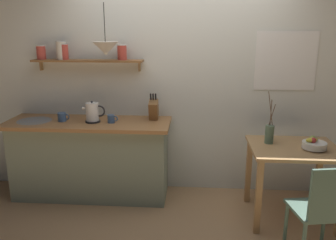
% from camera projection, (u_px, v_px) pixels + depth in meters
% --- Properties ---
extents(ground_plane, '(14.00, 14.00, 0.00)m').
position_uv_depth(ground_plane, '(176.00, 211.00, 3.74)').
color(ground_plane, '#A87F56').
extents(back_wall, '(6.80, 0.11, 2.70)m').
position_uv_depth(back_wall, '(197.00, 78.00, 4.00)').
color(back_wall, silver).
rests_on(back_wall, ground_plane).
extents(kitchen_counter, '(1.83, 0.63, 0.90)m').
position_uv_depth(kitchen_counter, '(91.00, 158.00, 4.00)').
color(kitchen_counter, gray).
rests_on(kitchen_counter, ground_plane).
extents(wall_shelf, '(1.25, 0.20, 0.33)m').
position_uv_depth(wall_shelf, '(77.00, 55.00, 3.87)').
color(wall_shelf, brown).
extents(dining_table, '(0.86, 0.73, 0.77)m').
position_uv_depth(dining_table, '(293.00, 160.00, 3.46)').
color(dining_table, tan).
rests_on(dining_table, ground_plane).
extents(dining_chair_near, '(0.48, 0.45, 0.89)m').
position_uv_depth(dining_chair_near, '(323.00, 208.00, 2.81)').
color(dining_chair_near, '#4C6B5B').
rests_on(dining_chair_near, ground_plane).
extents(fruit_bowl, '(0.23, 0.23, 0.13)m').
position_uv_depth(fruit_bowl, '(314.00, 144.00, 3.34)').
color(fruit_bowl, silver).
rests_on(fruit_bowl, dining_table).
extents(twig_vase, '(0.09, 0.09, 0.54)m').
position_uv_depth(twig_vase, '(269.00, 134.00, 3.51)').
color(twig_vase, '#567056').
rests_on(twig_vase, dining_table).
extents(electric_kettle, '(0.25, 0.16, 0.24)m').
position_uv_depth(electric_kettle, '(93.00, 113.00, 3.80)').
color(electric_kettle, black).
rests_on(electric_kettle, kitchen_counter).
extents(knife_block, '(0.10, 0.20, 0.31)m').
position_uv_depth(knife_block, '(154.00, 109.00, 3.90)').
color(knife_block, brown).
rests_on(knife_block, kitchen_counter).
extents(coffee_mug_by_sink, '(0.13, 0.09, 0.09)m').
position_uv_depth(coffee_mug_by_sink, '(62.00, 117.00, 3.86)').
color(coffee_mug_by_sink, '#3D5B89').
rests_on(coffee_mug_by_sink, kitchen_counter).
extents(coffee_mug_spare, '(0.12, 0.08, 0.09)m').
position_uv_depth(coffee_mug_spare, '(111.00, 119.00, 3.79)').
color(coffee_mug_spare, '#3D5B89').
rests_on(coffee_mug_spare, kitchen_counter).
extents(pendant_lamp, '(0.27, 0.27, 0.53)m').
position_uv_depth(pendant_lamp, '(106.00, 48.00, 3.62)').
color(pendant_lamp, black).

